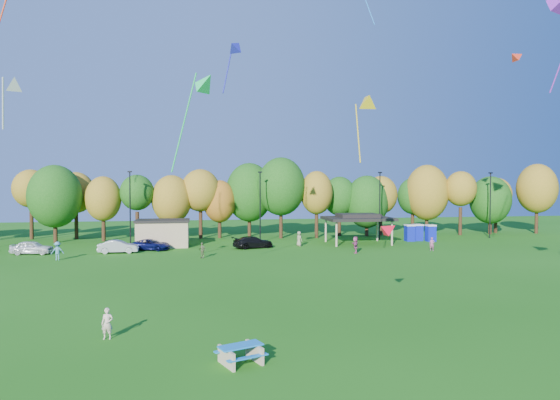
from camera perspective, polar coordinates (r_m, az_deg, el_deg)
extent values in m
plane|color=#19600F|center=(24.92, 5.04, -15.96)|extent=(160.00, 160.00, 0.00)
cylinder|color=black|center=(75.38, -26.52, -2.48)|extent=(0.50, 0.50, 4.12)
ellipsoid|color=olive|center=(75.18, -26.58, 1.18)|extent=(4.78, 4.78, 5.18)
cylinder|color=black|center=(69.70, -24.28, -3.02)|extent=(0.50, 0.50, 3.56)
ellipsoid|color=#144C0F|center=(69.47, -24.33, 0.40)|extent=(6.62, 6.62, 8.00)
cylinder|color=black|center=(73.23, -22.24, -2.67)|extent=(0.50, 0.50, 3.79)
ellipsoid|color=olive|center=(73.01, -22.29, 0.79)|extent=(4.94, 4.94, 5.58)
cylinder|color=black|center=(69.27, -19.51, -3.08)|extent=(0.50, 0.50, 3.34)
ellipsoid|color=olive|center=(69.04, -19.55, 0.14)|extent=(4.61, 4.61, 5.88)
cylinder|color=black|center=(68.47, -15.99, -2.90)|extent=(0.50, 0.50, 3.82)
ellipsoid|color=#144C0F|center=(68.24, -16.03, 0.83)|extent=(4.43, 4.43, 4.73)
cylinder|color=black|center=(68.79, -12.26, -3.08)|extent=(0.50, 0.50, 3.25)
ellipsoid|color=olive|center=(68.56, -12.29, 0.08)|extent=(5.33, 5.33, 6.53)
cylinder|color=black|center=(69.25, -9.05, -2.73)|extent=(0.50, 0.50, 3.96)
ellipsoid|color=olive|center=(69.02, -9.08, 1.10)|extent=(5.31, 5.31, 5.82)
cylinder|color=black|center=(69.62, -6.91, -3.07)|extent=(0.50, 0.50, 3.05)
ellipsoid|color=#995914|center=(69.40, -6.92, -0.15)|extent=(4.54, 4.54, 5.87)
cylinder|color=black|center=(71.09, -3.51, -2.66)|extent=(0.50, 0.50, 3.77)
ellipsoid|color=#144C0F|center=(70.87, -3.52, 0.88)|extent=(6.69, 6.69, 8.35)
cylinder|color=black|center=(68.66, 0.11, -2.61)|extent=(0.50, 0.50, 4.28)
ellipsoid|color=#144C0F|center=(68.44, 0.11, 1.56)|extent=(6.64, 6.64, 8.01)
cylinder|color=black|center=(69.37, 4.20, -2.79)|extent=(0.50, 0.50, 3.76)
ellipsoid|color=olive|center=(69.14, 4.21, 0.84)|extent=(4.49, 4.49, 6.02)
cylinder|color=black|center=(72.34, 6.80, -2.73)|extent=(0.50, 0.50, 3.43)
ellipsoid|color=#144C0F|center=(72.12, 6.81, 0.44)|extent=(4.77, 4.77, 5.63)
cylinder|color=black|center=(72.72, 9.88, -2.91)|extent=(0.50, 0.50, 2.95)
ellipsoid|color=#144C0F|center=(72.51, 9.90, -0.19)|extent=(6.14, 6.14, 7.54)
cylinder|color=black|center=(73.92, 11.43, -2.62)|extent=(0.50, 0.50, 3.52)
ellipsoid|color=olive|center=(73.70, 11.45, 0.57)|extent=(4.78, 4.78, 5.53)
cylinder|color=black|center=(77.63, 14.91, -2.48)|extent=(0.50, 0.50, 3.39)
ellipsoid|color=#144C0F|center=(77.42, 14.93, 0.44)|extent=(4.54, 4.54, 5.46)
cylinder|color=black|center=(77.16, 16.41, -2.39)|extent=(0.50, 0.50, 3.72)
ellipsoid|color=olive|center=(76.95, 16.45, 0.83)|extent=(6.32, 6.32, 8.24)
cylinder|color=black|center=(77.40, 19.91, -2.29)|extent=(0.50, 0.50, 4.06)
ellipsoid|color=olive|center=(77.20, 19.95, 1.22)|extent=(4.50, 4.50, 5.13)
cylinder|color=black|center=(80.50, 22.87, -2.53)|extent=(0.50, 0.50, 3.05)
ellipsoid|color=#144C0F|center=(80.31, 22.91, 0.01)|extent=(5.97, 5.97, 7.05)
cylinder|color=black|center=(82.81, 23.42, -2.24)|extent=(0.50, 0.50, 3.55)
ellipsoid|color=olive|center=(82.62, 23.46, 0.63)|extent=(4.60, 4.60, 4.99)
cylinder|color=black|center=(84.44, 27.25, -2.04)|extent=(0.50, 0.50, 4.07)
ellipsoid|color=olive|center=(84.26, 27.30, 1.18)|extent=(5.83, 5.83, 7.42)
cylinder|color=black|center=(63.53, -16.76, -0.94)|extent=(0.16, 0.16, 9.00)
cube|color=black|center=(63.46, -16.80, 3.12)|extent=(0.50, 0.25, 0.18)
cylinder|color=black|center=(63.52, -2.29, -0.86)|extent=(0.16, 0.16, 9.00)
cube|color=black|center=(63.46, -2.29, 3.20)|extent=(0.50, 0.25, 0.18)
cylinder|color=black|center=(67.43, 11.33, -0.73)|extent=(0.16, 0.16, 9.00)
cube|color=black|center=(67.37, 11.36, 3.10)|extent=(0.50, 0.25, 0.18)
cylinder|color=black|center=(74.63, 22.89, -0.59)|extent=(0.16, 0.16, 9.00)
cube|color=black|center=(74.58, 22.94, 2.87)|extent=(0.50, 0.25, 0.18)
cube|color=tan|center=(61.38, -13.25, -3.82)|extent=(6.00, 4.00, 3.00)
cube|color=black|center=(61.24, -13.26, -2.31)|extent=(6.30, 4.30, 0.25)
cylinder|color=tan|center=(60.08, 6.48, -3.90)|extent=(0.24, 0.24, 3.00)
cylinder|color=tan|center=(62.36, 12.68, -3.72)|extent=(0.24, 0.24, 3.00)
cylinder|color=tan|center=(64.87, 5.26, -3.46)|extent=(0.24, 0.24, 3.00)
cylinder|color=tan|center=(66.99, 11.07, -3.32)|extent=(0.24, 0.24, 3.00)
cube|color=black|center=(63.34, 8.90, -2.11)|extent=(8.20, 6.20, 0.35)
cube|color=black|center=(63.32, 8.91, -1.75)|extent=(5.00, 3.50, 0.45)
cube|color=#0D1BAF|center=(67.52, 14.60, -3.73)|extent=(1.10, 1.10, 2.00)
cube|color=silver|center=(67.42, 14.60, -2.81)|extent=(1.15, 1.15, 0.18)
cube|color=#0D1BAF|center=(68.38, 15.47, -3.67)|extent=(1.10, 1.10, 2.00)
cube|color=silver|center=(68.29, 15.48, -2.76)|extent=(1.15, 1.15, 0.18)
cube|color=#0D1BAF|center=(68.03, 16.83, -3.71)|extent=(1.10, 1.10, 2.00)
cube|color=silver|center=(67.93, 16.84, -2.79)|extent=(1.15, 1.15, 0.18)
cube|color=tan|center=(21.93, -6.15, -17.49)|extent=(0.66, 1.43, 0.74)
cube|color=tan|center=(22.49, -2.93, -16.98)|extent=(0.66, 1.43, 0.74)
cube|color=blue|center=(22.07, -4.52, -16.26)|extent=(2.00, 1.40, 0.06)
cube|color=blue|center=(21.64, -3.72, -17.53)|extent=(1.81, 0.92, 0.05)
cube|color=blue|center=(22.71, -5.27, -16.57)|extent=(1.81, 0.92, 0.05)
imported|color=beige|center=(26.57, -19.14, -13.19)|extent=(0.59, 0.41, 1.54)
imported|color=silver|center=(59.78, -26.49, -4.88)|extent=(4.44, 2.17, 1.46)
imported|color=#ACABB1|center=(57.24, -18.00, -5.09)|extent=(4.27, 1.55, 1.40)
imported|color=#0B0F45|center=(58.65, -14.54, -4.96)|extent=(4.92, 3.46, 1.25)
imported|color=black|center=(58.58, -3.09, -4.84)|extent=(5.17, 3.32, 1.39)
imported|color=#AF4979|center=(54.96, 8.62, -5.09)|extent=(0.82, 1.76, 1.82)
imported|color=gray|center=(60.25, 2.20, -4.45)|extent=(0.91, 1.04, 1.80)
imported|color=teal|center=(54.15, -24.09, -5.34)|extent=(1.33, 0.99, 1.84)
imported|color=#657447|center=(51.49, -8.89, -5.70)|extent=(0.92, 0.94, 1.58)
imported|color=#AB507C|center=(58.67, 16.98, -4.84)|extent=(0.66, 0.56, 1.54)
cone|color=#1DDA60|center=(36.95, -8.50, 13.19)|extent=(2.57, 2.55, 2.08)
cylinder|color=#1DDA60|center=(35.04, -10.95, 8.57)|extent=(1.87, 1.78, 6.61)
cylinder|color=#FD4016|center=(39.10, -29.26, 17.84)|extent=(0.98, 2.00, 5.67)
cone|color=red|center=(54.03, 25.58, 14.59)|extent=(1.44, 1.14, 1.45)
cone|color=gold|center=(38.43, 9.85, 11.11)|extent=(1.65, 2.05, 1.96)
cylinder|color=gold|center=(39.50, 8.90, 7.58)|extent=(0.27, 1.81, 4.73)
cone|color=silver|center=(33.90, -28.11, 11.74)|extent=(1.40, 1.59, 1.32)
cylinder|color=silver|center=(33.02, -29.09, 9.62)|extent=(0.51, 1.08, 2.85)
cone|color=#1D1FA1|center=(42.00, -4.98, 17.09)|extent=(1.92, 2.02, 1.62)
cylinder|color=#1D1FA1|center=(42.47, -6.04, 14.42)|extent=(0.92, 1.25, 3.79)
cone|color=red|center=(28.77, 12.44, -3.26)|extent=(1.10, 0.87, 1.10)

